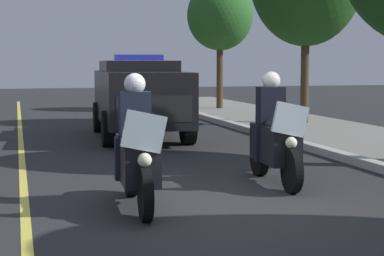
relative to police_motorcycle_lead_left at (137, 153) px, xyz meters
name	(u,v)px	position (x,y,z in m)	size (l,w,h in m)	color
ground_plane	(214,204)	(0.07, 1.00, -0.70)	(80.00, 80.00, 0.00)	#28282B
lane_stripe_center	(25,215)	(0.07, -1.40, -0.70)	(48.00, 0.12, 0.01)	#E0D14C
police_motorcycle_lead_left	(137,153)	(0.00, 0.00, 0.00)	(2.14, 0.60, 1.72)	black
police_motorcycle_lead_right	(274,138)	(-1.07, 2.32, 0.00)	(2.14, 0.60, 1.72)	black
police_suv	(139,95)	(-7.66, 1.46, 0.37)	(5.00, 2.29, 2.05)	black
cyclist_background	(168,93)	(-12.82, 3.37, 0.14)	(1.76, 0.33, 1.69)	black
tree_behind_suv	(220,16)	(-15.79, 6.10, 2.93)	(2.52, 2.52, 4.88)	#42301E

